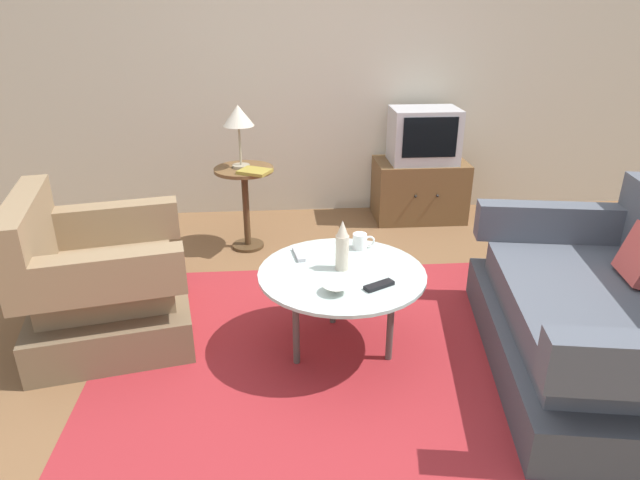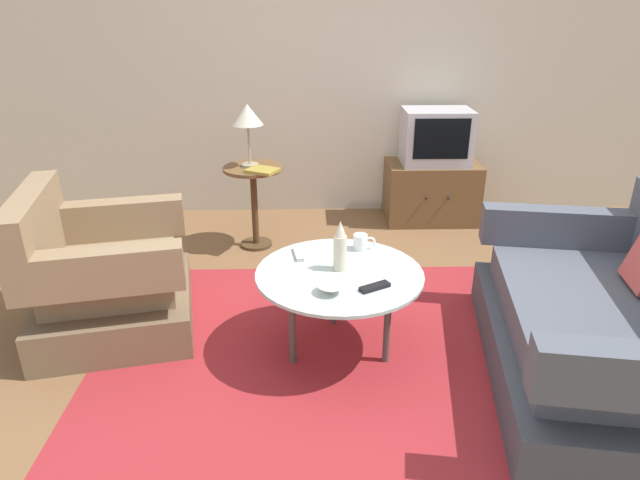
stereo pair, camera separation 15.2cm
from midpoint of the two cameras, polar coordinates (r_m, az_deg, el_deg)
The scene contains 16 objects.
ground_plane at distance 3.08m, azimuth -0.11°, elevation -11.67°, with size 16.00×16.00×0.00m, color brown.
back_wall at distance 4.85m, azimuth -2.36°, elevation 18.56°, with size 9.00×0.12×2.70m, color #BCB29E.
area_rug at distance 3.12m, azimuth 0.72°, elevation -11.11°, with size 2.64×1.99×0.00m, color maroon.
armchair at distance 3.35m, azimuth -23.08°, elevation -4.50°, with size 1.00×1.02×0.85m.
couch at distance 3.13m, azimuth 26.19°, elevation -7.58°, with size 1.23×1.72×0.84m.
coffee_table at distance 2.89m, azimuth 0.75°, elevation -3.93°, with size 0.88×0.88×0.48m.
side_table at distance 4.20m, azimuth -8.79°, elevation 4.93°, with size 0.44×0.44×0.64m.
tv_stand at distance 4.88m, azimuth 9.33°, elevation 5.16°, with size 0.77×0.50×0.51m.
television at distance 4.73m, azimuth 9.78°, elevation 10.61°, with size 0.55×0.39×0.45m.
table_lamp at distance 4.07m, azimuth -9.54°, elevation 12.36°, with size 0.22×0.22×0.46m.
vase at distance 2.85m, azimuth 0.79°, elevation -0.67°, with size 0.07×0.07×0.27m.
mug at distance 3.12m, azimuth 2.82°, elevation -0.14°, with size 0.13×0.08×0.09m.
bowl at distance 2.66m, azimuth 0.05°, elevation -5.08°, with size 0.13×0.13×0.04m.
tv_remote_dark at distance 2.73m, azimuth 4.55°, elevation -4.72°, with size 0.16×0.12×0.02m.
tv_remote_silver at distance 3.05m, azimuth -3.64°, elevation -1.50°, with size 0.07×0.17×0.02m.
book at distance 4.00m, azimuth -7.86°, elevation 7.04°, with size 0.27×0.25×0.02m.
Camera 1 is at (-0.27, -2.50, 1.78)m, focal length 30.93 mm.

